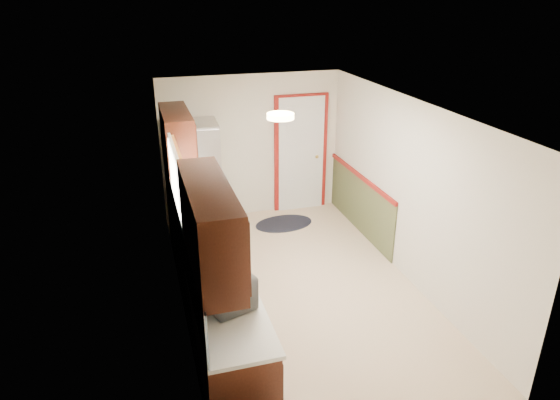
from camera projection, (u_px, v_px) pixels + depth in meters
room_shell at (299, 204)px, 6.13m from camera, size 3.20×5.20×2.52m
kitchen_run at (204, 257)px, 5.70m from camera, size 0.63×4.00×2.20m
back_wall_trim at (313, 164)px, 8.46m from camera, size 1.12×2.30×2.08m
ceiling_fixture at (280, 116)px, 5.42m from camera, size 0.30×0.30×0.06m
microwave at (224, 282)px, 4.60m from camera, size 0.51×0.67×0.41m
refrigerator at (196, 179)px, 7.79m from camera, size 0.78×0.77×1.80m
rug at (284, 223)px, 8.36m from camera, size 1.04×0.72×0.01m
cooktop at (190, 192)px, 7.15m from camera, size 0.49×0.59×0.02m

